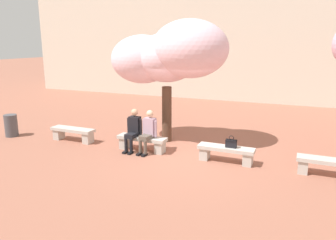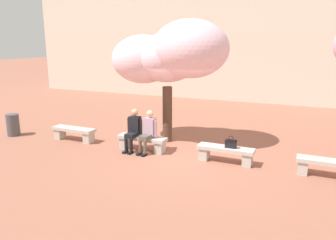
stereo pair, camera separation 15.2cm
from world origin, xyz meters
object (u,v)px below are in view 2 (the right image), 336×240
(stone_bench_center, at_px, (226,152))
(stone_bench_near_east, at_px, (330,166))
(person_seated_left, at_px, (134,128))
(stone_bench_west_end, at_px, (74,132))
(stone_bench_near_west, at_px, (142,141))
(handbag, at_px, (231,143))
(cherry_tree_main, at_px, (170,55))
(person_seated_right, at_px, (148,130))
(trash_bin, at_px, (13,125))

(stone_bench_center, xyz_separation_m, stone_bench_near_east, (2.61, 0.00, 0.00))
(person_seated_left, bearing_deg, stone_bench_west_end, 178.70)
(stone_bench_west_end, height_order, stone_bench_near_west, same)
(stone_bench_near_west, height_order, handbag, handbag)
(cherry_tree_main, bearing_deg, handbag, -26.66)
(stone_bench_west_end, xyz_separation_m, handbag, (5.36, -0.01, 0.28))
(stone_bench_near_east, height_order, handbag, handbag)
(stone_bench_center, relative_size, person_seated_left, 1.21)
(stone_bench_center, xyz_separation_m, person_seated_right, (-2.36, -0.05, 0.40))
(cherry_tree_main, bearing_deg, person_seated_left, -119.67)
(person_seated_left, xyz_separation_m, cherry_tree_main, (0.69, 1.21, 2.17))
(stone_bench_west_end, relative_size, stone_bench_center, 1.00)
(stone_bench_near_east, height_order, cherry_tree_main, cherry_tree_main)
(stone_bench_near_east, bearing_deg, trash_bin, -178.01)
(stone_bench_near_east, xyz_separation_m, handbag, (-2.48, -0.01, 0.28))
(stone_bench_west_end, xyz_separation_m, stone_bench_near_east, (7.83, 0.00, 0.00))
(trash_bin, bearing_deg, stone_bench_center, 2.68)
(person_seated_left, distance_m, cherry_tree_main, 2.58)
(stone_bench_near_west, bearing_deg, stone_bench_west_end, 180.00)
(handbag, height_order, trash_bin, handbag)
(cherry_tree_main, bearing_deg, person_seated_right, -98.45)
(handbag, bearing_deg, cherry_tree_main, 153.34)
(person_seated_right, relative_size, handbag, 3.81)
(stone_bench_near_west, bearing_deg, trash_bin, -175.93)
(stone_bench_west_end, height_order, stone_bench_near_east, same)
(cherry_tree_main, bearing_deg, trash_bin, -164.47)
(stone_bench_near_west, relative_size, cherry_tree_main, 0.39)
(person_seated_right, bearing_deg, stone_bench_near_west, 167.99)
(stone_bench_near_east, xyz_separation_m, trash_bin, (-10.24, -0.36, 0.09))
(person_seated_right, xyz_separation_m, handbag, (2.50, 0.04, -0.12))
(stone_bench_near_east, distance_m, person_seated_right, 4.99)
(trash_bin, bearing_deg, person_seated_left, 3.65)
(stone_bench_west_end, relative_size, cherry_tree_main, 0.39)
(person_seated_right, relative_size, trash_bin, 1.65)
(stone_bench_near_west, relative_size, person_seated_right, 1.21)
(stone_bench_near_west, distance_m, stone_bench_center, 2.61)
(person_seated_left, height_order, trash_bin, person_seated_left)
(handbag, bearing_deg, person_seated_right, -178.99)
(stone_bench_near_west, bearing_deg, stone_bench_center, 0.00)
(stone_bench_near_west, xyz_separation_m, cherry_tree_main, (0.43, 1.16, 2.58))
(stone_bench_center, bearing_deg, person_seated_left, -178.93)
(stone_bench_west_end, height_order, person_seated_left, person_seated_left)
(handbag, relative_size, trash_bin, 0.43)
(handbag, height_order, cherry_tree_main, cherry_tree_main)
(person_seated_left, bearing_deg, person_seated_right, 0.08)
(cherry_tree_main, xyz_separation_m, trash_bin, (-5.44, -1.51, -2.48))
(stone_bench_near_east, distance_m, person_seated_left, 5.50)
(person_seated_left, bearing_deg, stone_bench_near_west, 11.59)
(stone_bench_near_east, xyz_separation_m, cherry_tree_main, (-4.79, 1.16, 2.58))
(person_seated_left, height_order, person_seated_right, same)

